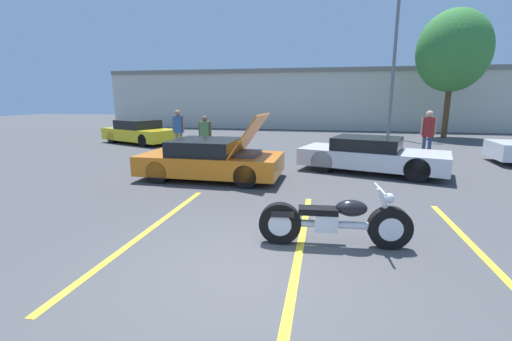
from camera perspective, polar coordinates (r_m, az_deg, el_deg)
name	(u,v)px	position (r m, az deg, el deg)	size (l,w,h in m)	color
ground_plane	(242,276)	(4.72, -2.29, -17.22)	(80.00, 80.00, 0.00)	#474749
parking_stripe_foreground	(148,231)	(6.44, -17.54, -9.53)	(0.12, 5.04, 0.01)	yellow
parking_stripe_middle	(301,243)	(5.70, 7.46, -11.92)	(0.12, 5.04, 0.01)	yellow
parking_stripe_back	(485,258)	(6.16, 33.90, -12.07)	(0.12, 5.04, 0.01)	yellow
far_building	(314,97)	(27.51, 9.62, 11.92)	(32.00, 4.20, 4.40)	beige
light_pole	(395,62)	(21.90, 22.22, 16.46)	(1.21, 0.28, 7.89)	slate
tree_background	(453,51)	(23.18, 30.02, 16.84)	(3.92, 3.92, 7.14)	brown
motorcycle	(334,221)	(5.57, 12.81, -8.28)	(2.37, 0.70, 0.97)	black
show_car_hood_open	(212,159)	(9.98, -7.40, 1.84)	(4.04, 2.01, 1.88)	orange
parked_car_mid_row	(371,155)	(11.38, 18.60, 2.46)	(4.70, 2.99, 1.10)	silver
parked_car_left_row	(140,132)	(18.74, -18.76, 6.06)	(4.48, 3.27, 1.19)	yellow
spectator_near_motorcycle	(205,133)	(13.42, -8.48, 6.15)	(0.52, 0.21, 1.63)	brown
spectator_by_show_car	(178,128)	(14.59, -12.81, 6.96)	(0.52, 0.24, 1.82)	gray
spectator_midground	(428,131)	(14.06, 26.76, 5.90)	(0.52, 0.24, 1.86)	#38476B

